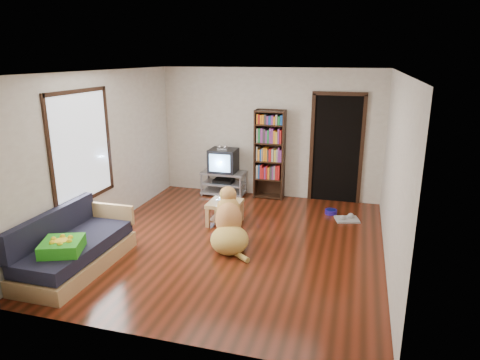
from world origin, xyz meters
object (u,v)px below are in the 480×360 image
(dog, at_px, (229,226))
(green_cushion, at_px, (62,246))
(bookshelf, at_px, (270,150))
(coffee_table, at_px, (225,208))
(crt_tv, at_px, (224,160))
(grey_rag, at_px, (347,219))
(laptop, at_px, (224,202))
(sofa, at_px, (74,250))
(dog_bowl, at_px, (331,212))
(tv_stand, at_px, (224,182))

(dog, bearing_deg, green_cushion, -136.85)
(bookshelf, xyz_separation_m, dog, (-0.09, -2.49, -0.66))
(coffee_table, bearing_deg, crt_tv, 108.44)
(grey_rag, bearing_deg, laptop, -159.48)
(crt_tv, distance_m, sofa, 3.81)
(laptop, height_order, sofa, sofa)
(grey_rag, height_order, sofa, sofa)
(sofa, xyz_separation_m, dog, (1.84, 1.23, 0.07))
(laptop, bearing_deg, grey_rag, 33.18)
(dog_bowl, distance_m, coffee_table, 2.02)
(laptop, distance_m, crt_tv, 1.70)
(tv_stand, distance_m, sofa, 3.76)
(laptop, distance_m, grey_rag, 2.22)
(laptop, xyz_separation_m, grey_rag, (2.04, 0.77, -0.40))
(laptop, bearing_deg, coffee_table, 102.65)
(tv_stand, bearing_deg, laptop, -71.65)
(laptop, relative_size, dog, 0.32)
(crt_tv, distance_m, coffee_table, 1.70)
(dog_bowl, xyz_separation_m, bookshelf, (-1.31, 0.64, 0.96))
(laptop, distance_m, tv_stand, 1.65)
(laptop, bearing_deg, bookshelf, 88.03)
(dog_bowl, xyz_separation_m, grey_rag, (0.30, -0.25, -0.03))
(sofa, xyz_separation_m, coffee_table, (1.49, 2.10, 0.02))
(dog_bowl, relative_size, grey_rag, 0.55)
(green_cushion, xyz_separation_m, dog_bowl, (3.11, 3.46, -0.46))
(crt_tv, height_order, sofa, crt_tv)
(dog_bowl, height_order, coffee_table, coffee_table)
(tv_stand, bearing_deg, sofa, -105.02)
(laptop, relative_size, bookshelf, 0.18)
(grey_rag, bearing_deg, tv_stand, 162.74)
(crt_tv, relative_size, sofa, 0.32)
(dog_bowl, relative_size, crt_tv, 0.38)
(tv_stand, bearing_deg, dog, -70.22)
(bookshelf, distance_m, sofa, 4.26)
(dog_bowl, relative_size, coffee_table, 0.40)
(laptop, height_order, coffee_table, laptop)
(crt_tv, height_order, bookshelf, bookshelf)
(laptop, bearing_deg, dog, -54.96)
(coffee_table, bearing_deg, dog, -68.31)
(green_cushion, xyz_separation_m, grey_rag, (3.41, 3.21, -0.48))
(green_cushion, relative_size, dog, 0.47)
(grey_rag, distance_m, dog, 2.36)
(bookshelf, distance_m, dog, 2.58)
(green_cushion, xyz_separation_m, dog, (1.71, 1.61, -0.16))
(laptop, xyz_separation_m, sofa, (-1.49, -2.07, -0.15))
(laptop, distance_m, bookshelf, 1.81)
(bookshelf, xyz_separation_m, coffee_table, (-0.43, -1.63, -0.72))
(green_cushion, bearing_deg, bookshelf, 45.04)
(laptop, height_order, dog_bowl, laptop)
(crt_tv, bearing_deg, bookshelf, 4.32)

